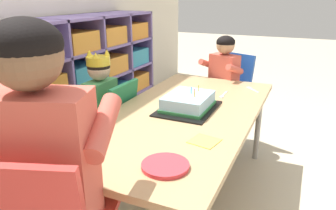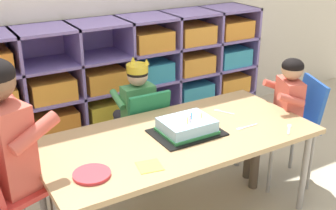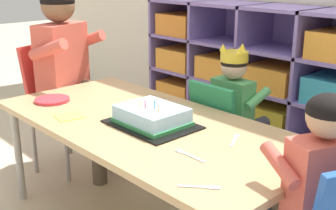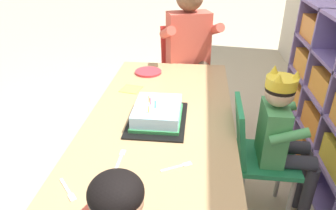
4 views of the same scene
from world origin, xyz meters
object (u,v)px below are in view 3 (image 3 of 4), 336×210
at_px(paper_plate_stack, 52,100).
at_px(fork_by_napkin, 189,155).
at_px(adult_helper_seated, 71,61).
at_px(guest_at_table_side, 310,182).
at_px(classroom_chair_adult_side, 57,91).
at_px(classroom_chair_blue, 223,132).
at_px(activity_table, 146,130).
at_px(fork_near_child_seat, 235,140).
at_px(fork_near_cake_tray, 202,187).
at_px(child_with_crown, 238,103).
at_px(birthday_cake_on_tray, 152,118).

height_order(paper_plate_stack, fork_by_napkin, paper_plate_stack).
distance_m(adult_helper_seated, paper_plate_stack, 0.39).
xyz_separation_m(adult_helper_seated, guest_at_table_side, (1.59, -0.09, -0.13)).
relative_size(classroom_chair_adult_side, paper_plate_stack, 4.42).
height_order(classroom_chair_adult_side, guest_at_table_side, guest_at_table_side).
bearing_deg(fork_by_napkin, guest_at_table_side, 20.09).
distance_m(classroom_chair_blue, classroom_chair_adult_side, 1.05).
bearing_deg(classroom_chair_adult_side, fork_by_napkin, -117.89).
height_order(activity_table, fork_by_napkin, fork_by_napkin).
bearing_deg(fork_near_child_seat, fork_near_cake_tray, -3.34).
height_order(activity_table, guest_at_table_side, guest_at_table_side).
bearing_deg(child_with_crown, fork_near_child_seat, 128.00).
xyz_separation_m(adult_helper_seated, fork_by_napkin, (1.19, -0.23, -0.13)).
xyz_separation_m(birthday_cake_on_tray, fork_near_cake_tray, (0.52, -0.25, -0.03)).
bearing_deg(fork_near_child_seat, child_with_crown, -170.96).
distance_m(paper_plate_stack, fork_near_cake_tray, 1.13).
relative_size(activity_table, guest_at_table_side, 1.76).
bearing_deg(paper_plate_stack, classroom_chair_blue, 47.22).
distance_m(classroom_chair_adult_side, fork_near_cake_tray, 1.53).
height_order(adult_helper_seated, guest_at_table_side, adult_helper_seated).
bearing_deg(guest_at_table_side, fork_near_cake_tray, -14.25).
bearing_deg(adult_helper_seated, paper_plate_stack, -155.72).
relative_size(paper_plate_stack, fork_by_napkin, 1.20).
relative_size(fork_by_napkin, fork_near_cake_tray, 1.33).
bearing_deg(paper_plate_stack, fork_near_child_seat, 16.02).
relative_size(activity_table, fork_near_cake_tray, 13.90).
relative_size(activity_table, fork_by_napkin, 10.45).
bearing_deg(adult_helper_seated, activity_table, -117.49).
distance_m(adult_helper_seated, fork_near_child_seat, 1.21).
distance_m(activity_table, classroom_chair_blue, 0.50).
bearing_deg(adult_helper_seated, fork_near_cake_tray, -124.47).
distance_m(classroom_chair_adult_side, adult_helper_seated, 0.23).
relative_size(guest_at_table_side, paper_plate_stack, 4.94).
relative_size(activity_table, classroom_chair_blue, 2.30).
relative_size(adult_helper_seated, paper_plate_stack, 6.27).
bearing_deg(fork_near_child_seat, classroom_chair_blue, -163.44).
xyz_separation_m(activity_table, adult_helper_seated, (-0.81, 0.11, 0.17)).
bearing_deg(fork_near_cake_tray, paper_plate_stack, -46.57).
xyz_separation_m(activity_table, paper_plate_stack, (-0.55, -0.15, 0.05)).
bearing_deg(child_with_crown, fork_by_napkin, 116.28).
bearing_deg(birthday_cake_on_tray, guest_at_table_side, 2.54).
bearing_deg(classroom_chair_blue, classroom_chair_adult_side, 23.85).
distance_m(classroom_chair_blue, fork_near_child_seat, 0.54).
xyz_separation_m(classroom_chair_blue, fork_near_cake_tray, (0.53, -0.74, 0.17)).
xyz_separation_m(paper_plate_stack, fork_near_cake_tray, (1.12, -0.10, -0.01)).
bearing_deg(birthday_cake_on_tray, fork_by_napkin, -18.38).
relative_size(guest_at_table_side, fork_near_cake_tray, 7.91).
bearing_deg(adult_helper_seated, fork_by_napkin, -120.54).
bearing_deg(adult_helper_seated, child_with_crown, -80.00).
relative_size(classroom_chair_blue, classroom_chair_adult_side, 0.86).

